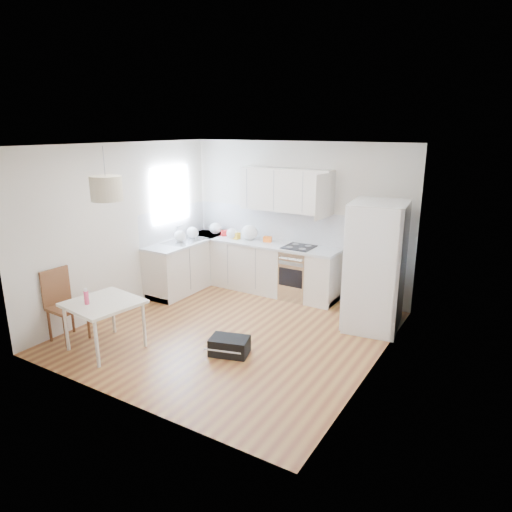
{
  "coord_description": "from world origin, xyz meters",
  "views": [
    {
      "loc": [
        3.5,
        -5.13,
        2.92
      ],
      "look_at": [
        0.17,
        0.4,
        1.1
      ],
      "focal_mm": 32.0,
      "sensor_mm": 36.0,
      "label": 1
    }
  ],
  "objects": [
    {
      "name": "dining_chair",
      "position": [
        -1.83,
        -1.4,
        0.51
      ],
      "size": [
        0.45,
        0.45,
        1.02
      ],
      "primitive_type": null,
      "rotation": [
        0.0,
        0.0,
        -0.05
      ],
      "color": "#4D3217",
      "rests_on": "floor"
    },
    {
      "name": "cabinets_left",
      "position": [
        -1.8,
        1.2,
        0.44
      ],
      "size": [
        0.6,
        1.8,
        0.88
      ],
      "primitive_type": "cube",
      "color": "silver",
      "rests_on": "floor"
    },
    {
      "name": "snack_orange",
      "position": [
        -0.46,
        1.85,
        0.97
      ],
      "size": [
        0.16,
        0.12,
        0.1
      ],
      "primitive_type": "cube",
      "rotation": [
        0.0,
        0.0,
        0.23
      ],
      "color": "orange",
      "rests_on": "counter_back"
    },
    {
      "name": "grocery_bag_b",
      "position": [
        -1.16,
        1.74,
        1.02
      ],
      "size": [
        0.22,
        0.18,
        0.19
      ],
      "primitive_type": "ellipsoid",
      "color": "white",
      "rests_on": "counter_back"
    },
    {
      "name": "backsplash_back",
      "position": [
        -0.6,
        2.09,
        1.21
      ],
      "size": [
        3.0,
        0.01,
        0.58
      ],
      "primitive_type": "cube",
      "color": "white",
      "rests_on": "wall_back"
    },
    {
      "name": "drink_bottle",
      "position": [
        -1.29,
        -1.48,
        0.79
      ],
      "size": [
        0.07,
        0.07,
        0.21
      ],
      "primitive_type": "cylinder",
      "rotation": [
        0.0,
        0.0,
        -0.23
      ],
      "color": "#E13E66",
      "rests_on": "dining_table"
    },
    {
      "name": "snack_red",
      "position": [
        -1.39,
        1.86,
        0.97
      ],
      "size": [
        0.18,
        0.18,
        0.11
      ],
      "primitive_type": "cube",
      "rotation": [
        0.0,
        0.0,
        0.76
      ],
      "color": "#B61716",
      "rests_on": "counter_back"
    },
    {
      "name": "dining_table",
      "position": [
        -1.18,
        -1.31,
        0.61
      ],
      "size": [
        0.97,
        0.97,
        0.68
      ],
      "rotation": [
        0.0,
        0.0,
        -0.14
      ],
      "color": "beige",
      "rests_on": "floor"
    },
    {
      "name": "wall_left",
      "position": [
        -2.1,
        0.0,
        1.35
      ],
      "size": [
        0.0,
        4.2,
        4.2
      ],
      "primitive_type": "plane",
      "rotation": [
        1.57,
        0.0,
        1.57
      ],
      "color": "beige",
      "rests_on": "floor"
    },
    {
      "name": "floor",
      "position": [
        0.0,
        0.0,
        0.0
      ],
      "size": [
        4.2,
        4.2,
        0.0
      ],
      "primitive_type": "plane",
      "color": "brown",
      "rests_on": "ground"
    },
    {
      "name": "cabinets_back",
      "position": [
        -0.6,
        1.8,
        0.44
      ],
      "size": [
        3.0,
        0.6,
        0.88
      ],
      "primitive_type": "cube",
      "color": "silver",
      "rests_on": "floor"
    },
    {
      "name": "backsplash_left",
      "position": [
        -2.09,
        1.2,
        1.21
      ],
      "size": [
        0.01,
        1.8,
        0.58
      ],
      "primitive_type": "cube",
      "color": "white",
      "rests_on": "wall_left"
    },
    {
      "name": "refrigerator",
      "position": [
        1.71,
        1.3,
        0.95
      ],
      "size": [
        1.02,
        1.06,
        1.9
      ],
      "primitive_type": null,
      "rotation": [
        0.0,
        0.0,
        0.13
      ],
      "color": "white",
      "rests_on": "floor"
    },
    {
      "name": "ceiling",
      "position": [
        0.0,
        0.0,
        2.7
      ],
      "size": [
        4.2,
        4.2,
        0.0
      ],
      "primitive_type": "plane",
      "rotation": [
        3.14,
        0.0,
        0.0
      ],
      "color": "white",
      "rests_on": "wall_back"
    },
    {
      "name": "counter_back",
      "position": [
        -0.6,
        1.8,
        0.9
      ],
      "size": [
        3.02,
        0.64,
        0.04
      ],
      "primitive_type": "cube",
      "color": "silver",
      "rests_on": "cabinets_back"
    },
    {
      "name": "counter_left",
      "position": [
        -1.8,
        1.2,
        0.9
      ],
      "size": [
        0.64,
        1.82,
        0.04
      ],
      "primitive_type": "cube",
      "color": "silver",
      "rests_on": "cabinets_left"
    },
    {
      "name": "wall_back",
      "position": [
        0.0,
        2.1,
        1.35
      ],
      "size": [
        4.2,
        0.0,
        4.2
      ],
      "primitive_type": "plane",
      "rotation": [
        1.57,
        0.0,
        0.0
      ],
      "color": "beige",
      "rests_on": "floor"
    },
    {
      "name": "grocery_bag_d",
      "position": [
        -1.81,
        1.39,
        1.03
      ],
      "size": [
        0.23,
        0.2,
        0.21
      ],
      "primitive_type": "ellipsoid",
      "color": "white",
      "rests_on": "counter_back"
    },
    {
      "name": "grocery_bag_e",
      "position": [
        -1.83,
        1.05,
        1.02
      ],
      "size": [
        0.23,
        0.2,
        0.21
      ],
      "primitive_type": "ellipsoid",
      "color": "white",
      "rests_on": "counter_left"
    },
    {
      "name": "gym_bag",
      "position": [
        0.35,
        -0.58,
        0.12
      ],
      "size": [
        0.58,
        0.46,
        0.23
      ],
      "primitive_type": "cube",
      "rotation": [
        0.0,
        0.0,
        0.29
      ],
      "color": "black",
      "rests_on": "floor"
    },
    {
      "name": "snack_yellow",
      "position": [
        -1.1,
        1.76,
        0.98
      ],
      "size": [
        0.19,
        0.14,
        0.12
      ],
      "primitive_type": "cube",
      "rotation": [
        0.0,
        0.0,
        -0.18
      ],
      "color": "yellow",
      "rests_on": "counter_back"
    },
    {
      "name": "grocery_bag_a",
      "position": [
        -1.64,
        1.88,
        1.03
      ],
      "size": [
        0.25,
        0.21,
        0.22
      ],
      "primitive_type": "ellipsoid",
      "color": "white",
      "rests_on": "counter_back"
    },
    {
      "name": "pendant_lamp",
      "position": [
        -1.09,
        -1.17,
        2.18
      ],
      "size": [
        0.48,
        0.48,
        0.31
      ],
      "primitive_type": "cylinder",
      "rotation": [
        0.0,
        0.0,
        -0.23
      ],
      "color": "#C0B494",
      "rests_on": "ceiling"
    },
    {
      "name": "grocery_bag_c",
      "position": [
        -0.82,
        1.82,
        1.06
      ],
      "size": [
        0.31,
        0.26,
        0.28
      ],
      "primitive_type": "ellipsoid",
      "color": "white",
      "rests_on": "counter_back"
    },
    {
      "name": "wall_right",
      "position": [
        2.1,
        0.0,
        1.35
      ],
      "size": [
        0.0,
        4.2,
        4.2
      ],
      "primitive_type": "plane",
      "rotation": [
        1.57,
        0.0,
        -1.57
      ],
      "color": "beige",
      "rests_on": "floor"
    },
    {
      "name": "upper_cabinets",
      "position": [
        -0.15,
        1.94,
        1.88
      ],
      "size": [
        1.7,
        0.32,
        0.75
      ],
      "primitive_type": "cube",
      "color": "silver",
      "rests_on": "wall_back"
    },
    {
      "name": "range_oven",
      "position": [
        0.2,
        1.8,
        0.44
      ],
      "size": [
        0.5,
        0.61,
        0.88
      ],
      "primitive_type": null,
      "color": "silver",
      "rests_on": "floor"
    },
    {
      "name": "window_glassblock",
      "position": [
        -2.09,
        1.15,
        1.75
      ],
      "size": [
        0.02,
        1.0,
        1.0
      ],
      "primitive_type": "cube",
      "color": "#BFE0F9",
      "rests_on": "wall_left"
    },
    {
      "name": "sink",
      "position": [
        -1.8,
        1.15,
        0.92
      ],
      "size": [
        0.5,
        0.8,
        0.16
      ],
      "primitive_type": null,
      "color": "silver",
      "rests_on": "counter_left"
    }
  ]
}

